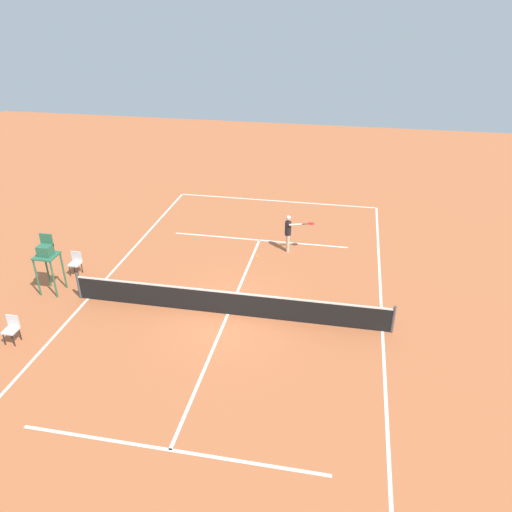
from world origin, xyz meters
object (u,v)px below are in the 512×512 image
player_serving (289,230)px  courtside_chair_mid (76,262)px  umpire_chair (47,255)px  courtside_chair_near (12,328)px  tennis_ball (257,256)px

player_serving → courtside_chair_mid: player_serving is taller
courtside_chair_mid → player_serving: bearing=-156.2°
umpire_chair → courtside_chair_near: bearing=97.4°
courtside_chair_near → player_serving: bearing=-134.5°
player_serving → tennis_ball: bearing=-75.1°
tennis_ball → courtside_chair_near: (6.88, 7.46, 0.50)m
tennis_ball → courtside_chair_mid: courtside_chair_mid is taller
player_serving → courtside_chair_near: (8.18, 8.33, -0.50)m
tennis_ball → courtside_chair_near: bearing=47.3°
player_serving → umpire_chair: bearing=-78.0°
courtside_chair_mid → courtside_chair_near: bearing=92.6°
tennis_ball → umpire_chair: umpire_chair is taller
tennis_ball → umpire_chair: (7.29, 4.30, 1.57)m
courtside_chair_near → courtside_chair_mid: size_ratio=1.00×
tennis_ball → courtside_chair_mid: (7.09, 2.83, 0.50)m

